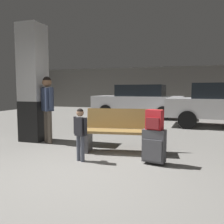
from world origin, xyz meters
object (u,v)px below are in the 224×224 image
(suitcase, at_px, (154,146))
(structural_pillar, at_px, (33,84))
(child, at_px, (80,129))
(adult, at_px, (47,102))
(backpack_bright, at_px, (154,120))
(bench, at_px, (123,131))
(parked_car_far, at_px, (139,100))

(suitcase, bearing_deg, structural_pillar, 161.71)
(child, bearing_deg, adult, 141.20)
(child, bearing_deg, backpack_bright, 9.63)
(structural_pillar, bearing_deg, adult, -17.79)
(bench, relative_size, backpack_bright, 4.87)
(bench, relative_size, child, 1.74)
(structural_pillar, distance_m, child, 2.40)
(child, distance_m, adult, 1.80)
(bench, bearing_deg, parked_car_far, 97.93)
(structural_pillar, bearing_deg, parked_car_far, 74.99)
(parked_car_far, bearing_deg, bench, -82.07)
(backpack_bright, bearing_deg, bench, 138.95)
(structural_pillar, bearing_deg, backpack_bright, -18.30)
(structural_pillar, distance_m, backpack_bright, 3.38)
(backpack_bright, distance_m, child, 1.31)
(suitcase, distance_m, backpack_bright, 0.45)
(child, relative_size, adult, 0.60)
(bench, height_order, backpack_bright, backpack_bright)
(bench, xyz_separation_m, parked_car_far, (-0.87, 6.25, 0.36))
(child, bearing_deg, parked_car_far, 92.41)
(bench, height_order, parked_car_far, parked_car_far)
(structural_pillar, relative_size, parked_car_far, 0.69)
(bench, distance_m, suitcase, 0.95)
(structural_pillar, xyz_separation_m, parked_car_far, (1.56, 5.83, -0.63))
(bench, relative_size, suitcase, 2.74)
(structural_pillar, height_order, suitcase, structural_pillar)
(suitcase, bearing_deg, bench, 138.99)
(adult, distance_m, parked_car_far, 6.08)
(parked_car_far, bearing_deg, adult, -100.12)
(suitcase, distance_m, adult, 2.87)
(structural_pillar, distance_m, parked_car_far, 6.07)
(structural_pillar, relative_size, adult, 1.81)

